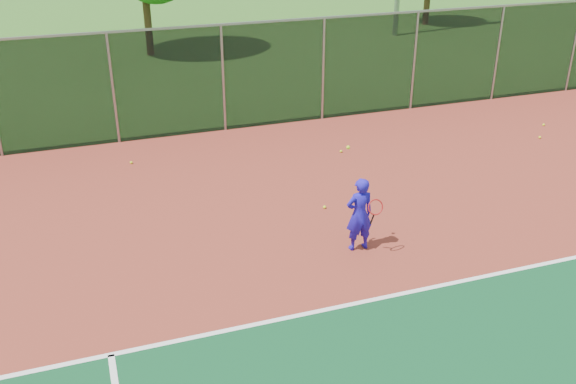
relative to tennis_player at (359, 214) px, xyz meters
name	(u,v)px	position (x,y,z in m)	size (l,w,h in m)	color
court_apron	(539,304)	(2.15, -2.67, -0.76)	(30.00, 20.00, 0.02)	maroon
fence_back	(323,68)	(2.15, 7.33, 0.79)	(30.00, 0.06, 3.03)	black
tennis_player	(359,214)	(0.00, 0.00, 0.00)	(0.59, 0.60, 2.15)	#1F13B8
practice_ball_1	(325,207)	(0.02, 1.78, -0.72)	(0.07, 0.07, 0.07)	#C9E91B
practice_ball_2	(341,151)	(1.63, 4.65, -0.72)	(0.07, 0.07, 0.07)	#C9E91B
practice_ball_3	(540,137)	(7.29, 3.80, -0.72)	(0.07, 0.07, 0.07)	#C9E91B
practice_ball_4	(544,125)	(8.07, 4.61, -0.72)	(0.07, 0.07, 0.07)	#C9E91B
practice_ball_5	(131,163)	(-3.71, 5.67, -0.72)	(0.07, 0.07, 0.07)	#C9E91B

